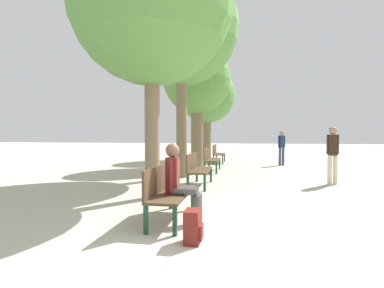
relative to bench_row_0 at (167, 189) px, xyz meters
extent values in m
plane|color=beige|center=(1.64, -0.61, -0.52)|extent=(80.00, 80.00, 0.00)
cube|color=#4C3823|center=(0.10, 0.00, -0.08)|extent=(0.51, 1.57, 0.04)
cube|color=#4C3823|center=(-0.14, 0.00, 0.16)|extent=(0.04, 1.57, 0.44)
cube|color=#19422D|center=(0.31, -0.74, -0.31)|extent=(0.06, 0.06, 0.42)
cube|color=#19422D|center=(0.31, 0.74, -0.31)|extent=(0.06, 0.06, 0.42)
cube|color=#19422D|center=(-0.11, -0.74, -0.31)|extent=(0.06, 0.06, 0.42)
cube|color=#19422D|center=(-0.11, 0.74, -0.31)|extent=(0.06, 0.06, 0.42)
cube|color=#4C3823|center=(0.10, 3.28, -0.08)|extent=(0.51, 1.57, 0.04)
cube|color=#4C3823|center=(-0.14, 3.28, 0.16)|extent=(0.04, 1.57, 0.44)
cube|color=#19422D|center=(0.31, 2.54, -0.31)|extent=(0.06, 0.06, 0.42)
cube|color=#19422D|center=(0.31, 4.02, -0.31)|extent=(0.06, 0.06, 0.42)
cube|color=#19422D|center=(-0.11, 2.54, -0.31)|extent=(0.06, 0.06, 0.42)
cube|color=#19422D|center=(-0.11, 4.02, -0.31)|extent=(0.06, 0.06, 0.42)
cube|color=#4C3823|center=(0.10, 6.56, -0.08)|extent=(0.51, 1.57, 0.04)
cube|color=#4C3823|center=(-0.14, 6.56, 0.16)|extent=(0.04, 1.57, 0.44)
cube|color=#19422D|center=(0.31, 5.82, -0.31)|extent=(0.06, 0.06, 0.42)
cube|color=#19422D|center=(0.31, 7.30, -0.31)|extent=(0.06, 0.06, 0.42)
cube|color=#19422D|center=(-0.11, 5.82, -0.31)|extent=(0.06, 0.06, 0.42)
cube|color=#19422D|center=(-0.11, 7.30, -0.31)|extent=(0.06, 0.06, 0.42)
cube|color=#4C3823|center=(0.10, 9.84, -0.08)|extent=(0.51, 1.57, 0.04)
cube|color=#4C3823|center=(-0.14, 9.84, 0.16)|extent=(0.04, 1.57, 0.44)
cube|color=#19422D|center=(0.31, 9.10, -0.31)|extent=(0.06, 0.06, 0.42)
cube|color=#19422D|center=(0.31, 10.58, -0.31)|extent=(0.06, 0.06, 0.42)
cube|color=#19422D|center=(-0.11, 9.10, -0.31)|extent=(0.06, 0.06, 0.42)
cube|color=#19422D|center=(-0.11, 10.58, -0.31)|extent=(0.06, 0.06, 0.42)
cylinder|color=#7A664C|center=(-0.74, 1.61, 1.13)|extent=(0.33, 0.33, 3.31)
sphere|color=#568E42|center=(-0.74, 1.61, 3.77)|extent=(3.59, 3.59, 3.59)
cylinder|color=#7A664C|center=(-0.74, 4.83, 1.40)|extent=(0.35, 0.35, 3.85)
sphere|color=#568E42|center=(-0.74, 4.83, 4.35)|extent=(3.71, 3.71, 3.71)
cylinder|color=#7A664C|center=(-0.74, 8.13, 0.95)|extent=(0.53, 0.53, 2.94)
sphere|color=#568E42|center=(-0.74, 8.13, 3.23)|extent=(2.94, 2.94, 2.94)
cylinder|color=#7A664C|center=(-0.74, 11.72, 0.84)|extent=(0.48, 0.48, 2.72)
sphere|color=#568E42|center=(-0.74, 11.72, 3.05)|extent=(3.10, 3.10, 3.10)
cylinder|color=#4C4C4C|center=(0.33, -0.17, 0.00)|extent=(0.42, 0.12, 0.12)
cylinder|color=#4C4C4C|center=(0.54, -0.17, -0.29)|extent=(0.12, 0.12, 0.46)
cylinder|color=#4C4C4C|center=(0.33, -0.02, 0.00)|extent=(0.42, 0.12, 0.12)
cylinder|color=#4C4C4C|center=(0.54, -0.02, -0.29)|extent=(0.12, 0.12, 0.46)
cube|color=maroon|center=(0.13, -0.10, 0.23)|extent=(0.19, 0.23, 0.59)
cylinder|color=maroon|center=(0.13, -0.22, 0.26)|extent=(0.09, 0.09, 0.53)
cylinder|color=maroon|center=(0.13, 0.03, 0.26)|extent=(0.09, 0.09, 0.53)
sphere|color=brown|center=(0.13, -0.10, 0.65)|extent=(0.23, 0.23, 0.23)
cube|color=maroon|center=(0.60, -0.97, -0.30)|extent=(0.19, 0.30, 0.44)
cube|color=maroon|center=(0.72, -0.97, -0.37)|extent=(0.04, 0.21, 0.19)
cylinder|color=beige|center=(3.67, 4.19, -0.11)|extent=(0.12, 0.12, 0.83)
cylinder|color=beige|center=(3.82, 4.19, -0.11)|extent=(0.12, 0.12, 0.83)
cube|color=black|center=(3.75, 4.19, 0.60)|extent=(0.25, 0.22, 0.58)
cylinder|color=black|center=(3.62, 4.19, 0.61)|extent=(0.09, 0.09, 0.56)
cylinder|color=black|center=(3.87, 4.19, 0.61)|extent=(0.09, 0.09, 0.56)
sphere|color=#A37A5B|center=(3.75, 4.19, 1.01)|extent=(0.22, 0.22, 0.22)
cylinder|color=#384260|center=(2.89, 9.20, -0.12)|extent=(0.12, 0.12, 0.79)
cylinder|color=#384260|center=(3.03, 9.20, -0.12)|extent=(0.12, 0.12, 0.79)
cube|color=navy|center=(2.96, 9.20, 0.55)|extent=(0.24, 0.26, 0.56)
cylinder|color=navy|center=(2.85, 9.20, 0.57)|extent=(0.08, 0.08, 0.53)
cylinder|color=navy|center=(3.08, 9.20, 0.57)|extent=(0.08, 0.08, 0.53)
sphere|color=#A37A5B|center=(2.96, 9.20, 0.95)|extent=(0.21, 0.21, 0.21)
camera|label=1|loc=(1.25, -4.80, 0.92)|focal=28.00mm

